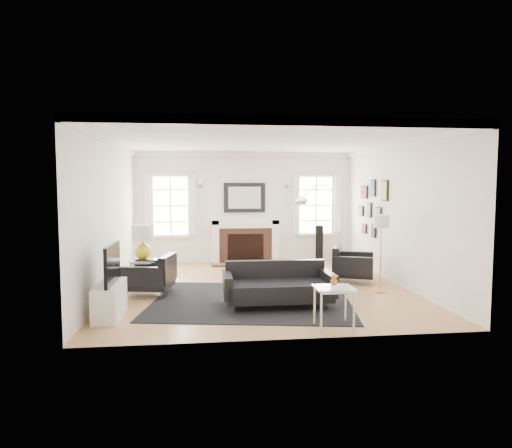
{
  "coord_description": "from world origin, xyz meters",
  "views": [
    {
      "loc": [
        -1.08,
        -8.56,
        1.94
      ],
      "look_at": [
        -0.02,
        0.3,
        1.2
      ],
      "focal_mm": 32.0,
      "sensor_mm": 36.0,
      "label": 1
    }
  ],
  "objects": [
    {
      "name": "front_wall",
      "position": [
        0.0,
        -3.0,
        1.4
      ],
      "size": [
        5.5,
        0.04,
        2.8
      ],
      "primitive_type": "cube",
      "color": "white",
      "rests_on": "floor"
    },
    {
      "name": "tv_unit",
      "position": [
        -2.44,
        -1.7,
        0.33
      ],
      "size": [
        0.35,
        1.0,
        1.09
      ],
      "color": "white",
      "rests_on": "floor"
    },
    {
      "name": "arc_floor_lamp",
      "position": [
        1.6,
        1.36,
        1.11
      ],
      "size": [
        1.45,
        1.35,
        2.06
      ],
      "color": "silver",
      "rests_on": "floor"
    },
    {
      "name": "ceiling",
      "position": [
        0.0,
        0.0,
        2.8
      ],
      "size": [
        5.5,
        6.0,
        0.02
      ],
      "primitive_type": "cube",
      "color": "white",
      "rests_on": "back_wall"
    },
    {
      "name": "speaker_tower",
      "position": [
        1.88,
        2.65,
        0.47
      ],
      "size": [
        0.23,
        0.23,
        0.95
      ],
      "primitive_type": "cube",
      "rotation": [
        0.0,
        0.0,
        -0.27
      ],
      "color": "black",
      "rests_on": "floor"
    },
    {
      "name": "fireplace",
      "position": [
        0.0,
        2.79,
        0.54
      ],
      "size": [
        1.7,
        0.69,
        1.11
      ],
      "color": "white",
      "rests_on": "floor"
    },
    {
      "name": "orange_vase",
      "position": [
        0.69,
        -2.65,
        0.67
      ],
      "size": [
        0.1,
        0.1,
        0.16
      ],
      "color": "#D65A1B",
      "rests_on": "nesting_table"
    },
    {
      "name": "gourd_lamp",
      "position": [
        -2.2,
        0.24,
        0.92
      ],
      "size": [
        0.42,
        0.42,
        0.67
      ],
      "color": "yellow",
      "rests_on": "side_table_left"
    },
    {
      "name": "stick_floor_lamp",
      "position": [
        2.15,
        -0.68,
        1.24
      ],
      "size": [
        0.29,
        0.29,
        1.43
      ],
      "color": "gold",
      "rests_on": "floor"
    },
    {
      "name": "back_wall",
      "position": [
        0.0,
        3.0,
        1.4
      ],
      "size": [
        5.5,
        0.04,
        2.8
      ],
      "primitive_type": "cube",
      "color": "white",
      "rests_on": "floor"
    },
    {
      "name": "left_wall",
      "position": [
        -2.75,
        0.0,
        1.4
      ],
      "size": [
        0.04,
        6.0,
        2.8
      ],
      "primitive_type": "cube",
      "color": "white",
      "rests_on": "floor"
    },
    {
      "name": "area_rug",
      "position": [
        -0.25,
        -1.01,
        0.01
      ],
      "size": [
        3.71,
        3.26,
        0.01
      ],
      "primitive_type": "cube",
      "rotation": [
        0.0,
        0.0,
        -0.17
      ],
      "color": "black",
      "rests_on": "floor"
    },
    {
      "name": "armchair_left",
      "position": [
        -1.97,
        -0.32,
        0.33
      ],
      "size": [
        0.94,
        1.02,
        0.59
      ],
      "color": "black",
      "rests_on": "floor"
    },
    {
      "name": "gallery_wall",
      "position": [
        2.72,
        1.3,
        1.53
      ],
      "size": [
        0.04,
        1.73,
        1.29
      ],
      "color": "black",
      "rests_on": "right_wall"
    },
    {
      "name": "right_wall",
      "position": [
        2.75,
        0.0,
        1.4
      ],
      "size": [
        0.04,
        6.0,
        2.8
      ],
      "primitive_type": "cube",
      "color": "white",
      "rests_on": "floor"
    },
    {
      "name": "floor",
      "position": [
        0.0,
        0.0,
        0.0
      ],
      "size": [
        6.0,
        6.0,
        0.0
      ],
      "primitive_type": "plane",
      "color": "#AC7648",
      "rests_on": "ground"
    },
    {
      "name": "crown_molding",
      "position": [
        0.0,
        0.0,
        2.74
      ],
      "size": [
        5.5,
        6.0,
        0.12
      ],
      "primitive_type": "cube",
      "color": "white",
      "rests_on": "back_wall"
    },
    {
      "name": "sofa",
      "position": [
        0.14,
        -1.35,
        0.31
      ],
      "size": [
        1.78,
        0.83,
        0.58
      ],
      "color": "black",
      "rests_on": "floor"
    },
    {
      "name": "nesting_table",
      "position": [
        0.69,
        -2.65,
        0.46
      ],
      "size": [
        0.52,
        0.44,
        0.58
      ],
      "color": "silver",
      "rests_on": "floor"
    },
    {
      "name": "mantel_mirror",
      "position": [
        0.0,
        2.95,
        1.65
      ],
      "size": [
        1.05,
        0.07,
        0.75
      ],
      "color": "black",
      "rests_on": "back_wall"
    },
    {
      "name": "window_left",
      "position": [
        -1.85,
        2.95,
        1.46
      ],
      "size": [
        1.24,
        0.15,
        1.62
      ],
      "color": "white",
      "rests_on": "back_wall"
    },
    {
      "name": "coffee_table",
      "position": [
        0.84,
        0.47,
        0.34
      ],
      "size": [
        0.84,
        0.84,
        0.37
      ],
      "color": "silver",
      "rests_on": "floor"
    },
    {
      "name": "side_table_left",
      "position": [
        -2.2,
        0.24,
        0.43
      ],
      "size": [
        0.49,
        0.49,
        0.54
      ],
      "color": "silver",
      "rests_on": "floor"
    },
    {
      "name": "window_right",
      "position": [
        1.85,
        2.95,
        1.46
      ],
      "size": [
        1.24,
        0.15,
        1.62
      ],
      "color": "white",
      "rests_on": "back_wall"
    },
    {
      "name": "armchair_right",
      "position": [
        1.93,
        0.33,
        0.33
      ],
      "size": [
        1.03,
        1.09,
        0.59
      ],
      "color": "black",
      "rests_on": "floor"
    }
  ]
}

